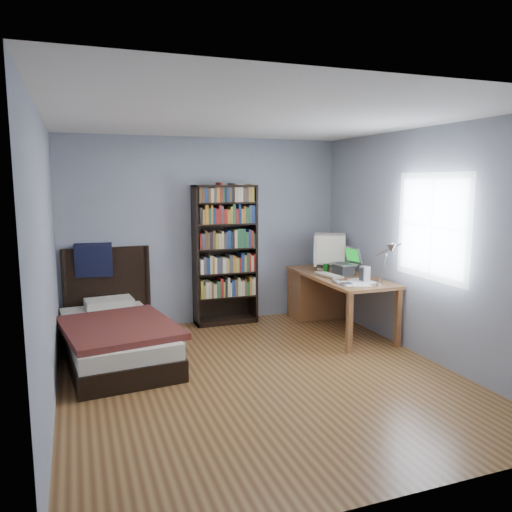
# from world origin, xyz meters

# --- Properties ---
(room) EXTENTS (4.20, 4.24, 2.50)m
(room) POSITION_xyz_m (0.03, -0.00, 1.25)
(room) COLOR brown
(room) RESTS_ON ground
(desk) EXTENTS (0.75, 1.73, 0.73)m
(desk) POSITION_xyz_m (1.50, 1.58, 0.42)
(desk) COLOR brown
(desk) RESTS_ON floor
(crt_monitor) EXTENTS (0.60, 0.54, 0.49)m
(crt_monitor) POSITION_xyz_m (1.57, 1.53, 1.01)
(crt_monitor) COLOR beige
(crt_monitor) RESTS_ON desk
(laptop) EXTENTS (0.32, 0.32, 0.36)m
(laptop) POSITION_xyz_m (1.57, 1.09, 0.83)
(laptop) COLOR #2D2D30
(laptop) RESTS_ON desk
(desk_lamp) EXTENTS (0.21, 0.46, 0.55)m
(desk_lamp) POSITION_xyz_m (1.49, 0.03, 1.17)
(desk_lamp) COLOR #99999E
(desk_lamp) RESTS_ON desk
(keyboard) EXTENTS (0.22, 0.44, 0.04)m
(keyboard) POSITION_xyz_m (1.34, 1.08, 0.74)
(keyboard) COLOR beige
(keyboard) RESTS_ON desk
(speaker) EXTENTS (0.10, 0.10, 0.19)m
(speaker) POSITION_xyz_m (1.58, 0.63, 0.82)
(speaker) COLOR #969699
(speaker) RESTS_ON desk
(soda_can) EXTENTS (0.07, 0.07, 0.13)m
(soda_can) POSITION_xyz_m (1.41, 1.28, 0.79)
(soda_can) COLOR #073A0A
(soda_can) RESTS_ON desk
(mouse) EXTENTS (0.06, 0.11, 0.04)m
(mouse) POSITION_xyz_m (1.49, 1.41, 0.75)
(mouse) COLOR silver
(mouse) RESTS_ON desk
(phone_silver) EXTENTS (0.08, 0.10, 0.02)m
(phone_silver) POSITION_xyz_m (1.25, 0.76, 0.74)
(phone_silver) COLOR #B7B8BC
(phone_silver) RESTS_ON desk
(phone_grey) EXTENTS (0.06, 0.09, 0.02)m
(phone_grey) POSITION_xyz_m (1.23, 0.67, 0.74)
(phone_grey) COLOR #969699
(phone_grey) RESTS_ON desk
(external_drive) EXTENTS (0.12, 0.12, 0.02)m
(external_drive) POSITION_xyz_m (1.27, 0.53, 0.74)
(external_drive) COLOR #969699
(external_drive) RESTS_ON desk
(bookshelf) EXTENTS (0.84, 0.30, 1.88)m
(bookshelf) POSITION_xyz_m (0.22, 1.94, 0.94)
(bookshelf) COLOR black
(bookshelf) RESTS_ON floor
(bed) EXTENTS (1.29, 2.15, 1.16)m
(bed) POSITION_xyz_m (-1.31, 1.13, 0.26)
(bed) COLOR black
(bed) RESTS_ON floor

